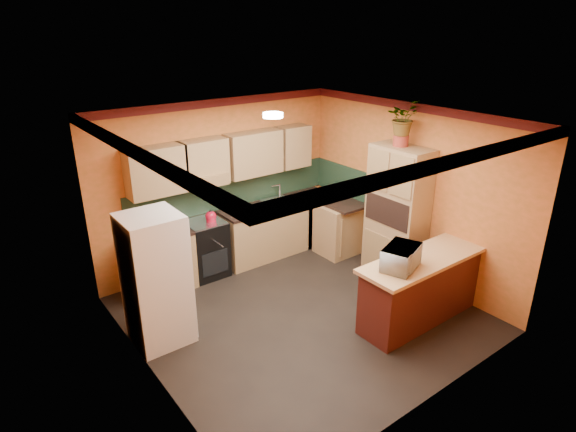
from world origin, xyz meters
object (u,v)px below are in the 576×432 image
object	(u,v)px
base_cabinets_back	(240,239)
pantry	(397,214)
stove	(206,248)
breakfast_bar	(420,291)
microwave	(401,258)
fridge	(156,280)

from	to	relation	value
base_cabinets_back	pantry	size ratio (longest dim) A/B	1.74
stove	pantry	world-z (taller)	pantry
pantry	breakfast_bar	size ratio (longest dim) A/B	1.17
breakfast_bar	pantry	bearing A→B (deg)	57.73
pantry	microwave	bearing A→B (deg)	-137.15
microwave	pantry	bearing A→B (deg)	22.09
base_cabinets_back	microwave	size ratio (longest dim) A/B	6.92
pantry	microwave	size ratio (longest dim) A/B	3.98
fridge	pantry	size ratio (longest dim) A/B	0.81
stove	breakfast_bar	size ratio (longest dim) A/B	0.51
stove	fridge	xyz separation A→B (m)	(-1.27, -1.17, 0.39)
stove	pantry	size ratio (longest dim) A/B	0.43
stove	breakfast_bar	distance (m)	3.31
fridge	pantry	bearing A→B (deg)	-10.25
pantry	stove	bearing A→B (deg)	142.03
stove	pantry	bearing A→B (deg)	-37.97
fridge	microwave	xyz separation A→B (m)	(2.49, -1.68, 0.23)
breakfast_bar	base_cabinets_back	bearing A→B (deg)	110.22
base_cabinets_back	breakfast_bar	bearing A→B (deg)	-69.78
stove	microwave	bearing A→B (deg)	-66.94
microwave	breakfast_bar	bearing A→B (deg)	-20.77
microwave	stove	bearing A→B (deg)	92.29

